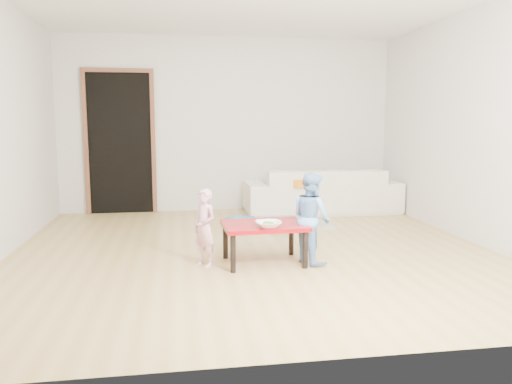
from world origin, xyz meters
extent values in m
cube|color=tan|center=(0.00, 0.00, 0.00)|extent=(5.00, 5.00, 0.01)
cube|color=beige|center=(0.00, 2.50, 1.30)|extent=(5.00, 0.02, 2.60)
cube|color=beige|center=(2.50, 0.00, 1.30)|extent=(0.02, 5.00, 2.60)
imported|color=white|center=(1.34, 2.05, 0.33)|extent=(2.27, 0.90, 0.66)
cube|color=orange|center=(1.00, 1.78, 0.49)|extent=(0.48, 0.43, 0.11)
imported|color=white|center=(0.04, -0.69, 0.42)|extent=(0.24, 0.24, 0.06)
imported|color=#D6618A|center=(-0.53, -0.50, 0.37)|extent=(0.30, 0.32, 0.73)
imported|color=#5D8AD9|center=(0.49, -0.53, 0.44)|extent=(0.46, 0.52, 0.88)
imported|color=teal|center=(0.00, 1.03, 0.07)|extent=(0.43, 0.43, 0.14)
camera|label=1|loc=(-0.77, -5.09, 1.35)|focal=35.00mm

